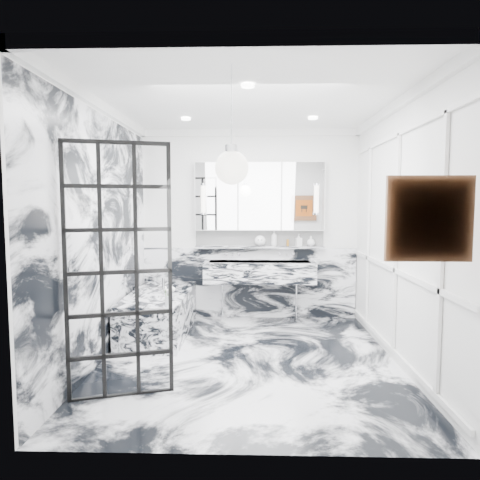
{
  "coord_description": "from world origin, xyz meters",
  "views": [
    {
      "loc": [
        0.05,
        -4.59,
        1.71
      ],
      "look_at": [
        -0.1,
        0.5,
        1.28
      ],
      "focal_mm": 32.0,
      "sensor_mm": 36.0,
      "label": 1
    }
  ],
  "objects_px": {
    "crittall_door": "(119,272)",
    "bathtub": "(159,313)",
    "trough_sink": "(260,272)",
    "mirror_cabinet": "(260,196)"
  },
  "relations": [
    {
      "from": "crittall_door",
      "to": "bathtub",
      "type": "xyz_separation_m",
      "value": [
        -0.06,
        1.82,
        -0.84
      ]
    },
    {
      "from": "crittall_door",
      "to": "trough_sink",
      "type": "height_order",
      "value": "crittall_door"
    },
    {
      "from": "crittall_door",
      "to": "mirror_cabinet",
      "type": "height_order",
      "value": "mirror_cabinet"
    },
    {
      "from": "crittall_door",
      "to": "bathtub",
      "type": "bearing_deg",
      "value": 75.41
    },
    {
      "from": "trough_sink",
      "to": "crittall_door",
      "type": "bearing_deg",
      "value": -117.07
    },
    {
      "from": "crittall_door",
      "to": "trough_sink",
      "type": "bearing_deg",
      "value": 46.54
    },
    {
      "from": "crittall_door",
      "to": "bathtub",
      "type": "relative_size",
      "value": 1.35
    },
    {
      "from": "mirror_cabinet",
      "to": "trough_sink",
      "type": "bearing_deg",
      "value": -90.0
    },
    {
      "from": "crittall_door",
      "to": "mirror_cabinet",
      "type": "relative_size",
      "value": 1.18
    },
    {
      "from": "crittall_door",
      "to": "bathtub",
      "type": "distance_m",
      "value": 2.01
    }
  ]
}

